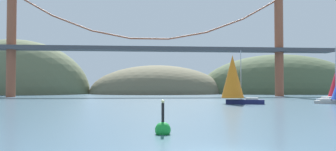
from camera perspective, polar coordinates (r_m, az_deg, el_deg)
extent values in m
ellipsoid|color=#6B664C|center=(152.47, -1.71, -2.95)|extent=(58.06, 44.00, 24.40)
ellipsoid|color=#4C5B3D|center=(165.38, 17.70, -2.77)|extent=(74.73, 44.00, 34.72)
ellipsoid|color=#5B6647|center=(160.21, -23.68, -2.75)|extent=(62.83, 44.00, 45.38)
cylinder|color=brown|center=(118.96, -23.92, 4.58)|extent=(2.80, 2.80, 32.07)
cylinder|color=brown|center=(122.35, 17.44, 4.34)|extent=(2.80, 2.80, 32.07)
cube|color=#47474C|center=(112.83, -2.93, 4.29)|extent=(121.02, 6.00, 1.20)
cylinder|color=brown|center=(119.21, -21.02, 10.67)|extent=(12.39, 0.50, 7.28)
cylinder|color=brown|center=(115.47, -15.18, 8.14)|extent=(12.32, 0.50, 5.03)
cylinder|color=brown|center=(113.51, -9.10, 6.52)|extent=(12.24, 0.50, 2.77)
cylinder|color=brown|center=(113.22, -2.93, 5.94)|extent=(12.15, 0.50, 0.50)
cylinder|color=brown|center=(114.54, 3.19, 6.43)|extent=(12.24, 0.50, 2.77)
cylinder|color=brown|center=(117.48, 9.11, 7.93)|extent=(12.32, 0.50, 5.03)
cylinder|color=brown|center=(122.11, 14.72, 10.32)|extent=(12.39, 0.50, 7.28)
cube|color=white|center=(81.41, 25.10, -3.61)|extent=(8.48, 5.50, 0.79)
cube|color=beige|center=(80.17, 24.49, -3.24)|extent=(3.12, 2.66, 0.36)
cylinder|color=#B2B2B7|center=(82.08, 25.38, 0.49)|extent=(0.14, 0.14, 10.89)
cube|color=#191E4C|center=(66.83, 12.26, -4.16)|extent=(7.17, 3.84, 0.83)
cube|color=beige|center=(66.84, 13.33, -3.65)|extent=(2.54, 2.06, 0.36)
cylinder|color=#B2B2B7|center=(66.78, 11.65, 0.11)|extent=(0.14, 0.14, 9.14)
cone|color=orange|center=(66.78, 10.35, -0.15)|extent=(5.18, 5.18, 7.95)
cube|color=#B7B2A8|center=(73.23, 24.95, -3.93)|extent=(5.98, 5.42, 0.57)
cube|color=beige|center=(73.40, 24.09, -3.57)|extent=(2.45, 2.38, 0.36)
cylinder|color=#B2B2B7|center=(73.08, 25.39, -0.60)|extent=(0.14, 0.14, 7.91)
sphere|color=green|center=(24.72, -0.83, -8.75)|extent=(1.10, 1.10, 1.10)
cylinder|color=black|center=(24.61, -0.83, -6.33)|extent=(0.20, 0.20, 1.60)
sphere|color=#F2EA99|center=(24.55, -0.83, -4.19)|extent=(0.24, 0.24, 0.24)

